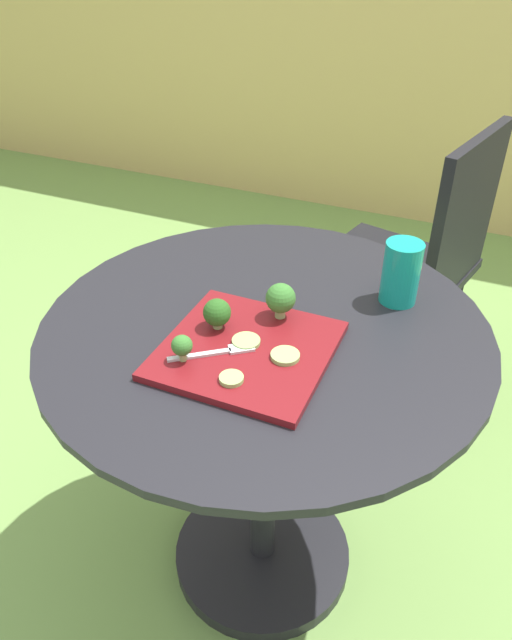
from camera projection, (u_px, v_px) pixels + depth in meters
name	position (u px, v px, depth m)	size (l,w,h in m)	color
ground_plane	(262.00, 557.00, 1.55)	(12.00, 12.00, 0.00)	#70994C
bamboo_fence	(451.00, 49.00, 2.72)	(8.00, 0.08, 1.68)	tan
patio_table	(264.00, 432.00, 1.29)	(0.85, 0.85, 0.74)	black
patio_chair	(420.00, 252.00, 1.80)	(0.53, 0.53, 0.90)	black
salad_plate	(247.00, 350.00, 1.05)	(0.29, 0.29, 0.01)	maroon
drinking_glass	(401.00, 276.00, 1.16)	(0.07, 0.07, 0.13)	#149989
fork	(221.00, 352.00, 1.03)	(0.13, 0.11, 0.00)	silver
broccoli_floret_0	(217.00, 313.00, 1.07)	(0.05, 0.05, 0.06)	#99B770
broccoli_floret_1	(182.00, 346.00, 1.00)	(0.04, 0.04, 0.05)	#99B770
broccoli_floret_2	(281.00, 299.00, 1.10)	(0.06, 0.06, 0.07)	#99B770
cucumber_slice_0	(285.00, 356.00, 1.02)	(0.05, 0.05, 0.01)	#8EB766
cucumber_slice_1	(231.00, 378.00, 0.97)	(0.04, 0.04, 0.01)	#8EB766
cucumber_slice_2	(248.00, 342.00, 1.05)	(0.05, 0.05, 0.01)	#8EB766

